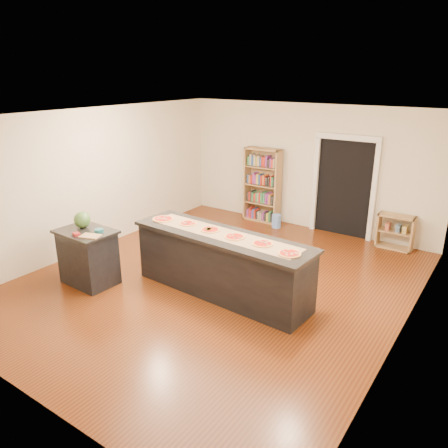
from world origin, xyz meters
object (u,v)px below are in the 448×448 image
Objects in this scene: low_shelf at (395,232)px; waste_bin at (276,221)px; side_counter at (88,257)px; bookshelf at (262,185)px; kitchen_island at (221,264)px; watermelon at (82,220)px.

low_shelf reaches higher than waste_bin.
side_counter is 5.99m from low_shelf.
bookshelf reaches higher than side_counter.
low_shelf is (3.13, 0.00, -0.52)m from bookshelf.
side_counter is at bearing -106.82° from waste_bin.
kitchen_island is 4.36× the size of low_shelf.
waste_bin is 4.58m from watermelon.
bookshelf is 2.47× the size of low_shelf.
watermelon reaches higher than kitchen_island.
bookshelf is 3.17m from low_shelf.
bookshelf is (0.77, 4.55, 0.40)m from side_counter.
kitchen_island is 10.00× the size of waste_bin.
watermelon is at bearing -154.98° from kitchen_island.
kitchen_island is 1.76× the size of bookshelf.
bookshelf is at bearing -179.93° from low_shelf.
kitchen_island is at bearing -77.10° from waste_bin.
waste_bin is at bearing -23.84° from bookshelf.
bookshelf reaches higher than low_shelf.
side_counter is at bearing -151.65° from kitchen_island.
bookshelf is at bearing 113.28° from kitchen_island.
side_counter is at bearing -99.56° from bookshelf.
kitchen_island reaches higher than low_shelf.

